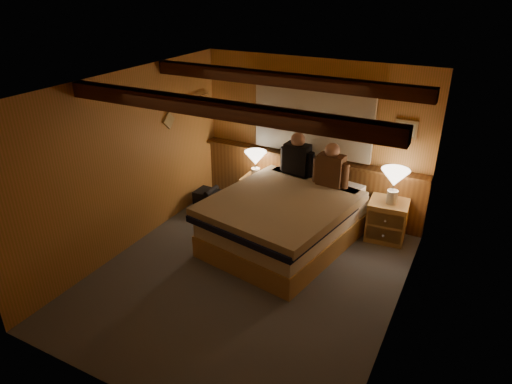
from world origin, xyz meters
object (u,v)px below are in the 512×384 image
Objects in this scene: nightstand_right at (387,220)px; duffel_bag at (212,200)px; lamp_left at (256,160)px; lamp_right at (394,180)px; person_left at (297,157)px; person_right at (331,168)px; nightstand_left at (257,192)px; bed at (284,220)px.

nightstand_right is 1.09× the size of duffel_bag.
nightstand_right reaches higher than duffel_bag.
duffel_bag is at bearing -143.20° from lamp_left.
lamp_left is at bearing 175.26° from nightstand_right.
duffel_bag is (-2.72, -0.40, -0.77)m from lamp_right.
person_left reaches higher than duffel_bag.
person_left is 1.02× the size of person_right.
person_right is at bearing -174.88° from nightstand_right.
duffel_bag is (-0.59, -0.46, -0.09)m from nightstand_left.
nightstand_right reaches higher than nightstand_left.
person_right is (-0.87, -0.12, 0.05)m from lamp_right.
person_left is at bearing 112.64° from bed.
person_left is (-0.19, 0.84, 0.61)m from bed.
person_left is at bearing -3.51° from nightstand_left.
person_left is 1.25× the size of duffel_bag.
lamp_right is (1.26, 0.79, 0.56)m from bed.
nightstand_right is 0.89× the size of person_right.
nightstand_left is 0.87× the size of nightstand_right.
nightstand_left is 0.94× the size of duffel_bag.
nightstand_left is 1.48m from person_right.
lamp_right is at bearing 11.46° from person_right.
lamp_right is at bearing -3.99° from nightstand_left.
bed is at bearing -42.93° from lamp_left.
lamp_left is at bearing 147.07° from bed.
person_right is 2.05m from duffel_bag.
person_right is (1.28, -0.15, 0.16)m from lamp_left.
nightstand_right is at bearing 3.42° from person_left.
nightstand_left is 2.25m from lamp_right.
person_left reaches higher than person_right.
person_right is (0.58, -0.16, -0.01)m from person_left.
nightstand_left is at bearing -177.02° from person_left.
lamp_left is at bearing -113.75° from nightstand_left.
person_right is (0.40, 0.68, 0.61)m from bed.
lamp_right is at bearing 2.27° from person_left.
lamp_right is 0.88m from person_right.
lamp_left is 0.72m from person_left.
lamp_left is 0.97m from duffel_bag.
duffel_bag is at bearing -175.67° from nightstand_right.
duffel_bag is (-1.27, -0.44, -0.83)m from person_left.
nightstand_left is at bearing 175.98° from person_right.
nightstand_right is 0.87× the size of person_left.
person_left is (0.70, 0.01, 0.17)m from lamp_left.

